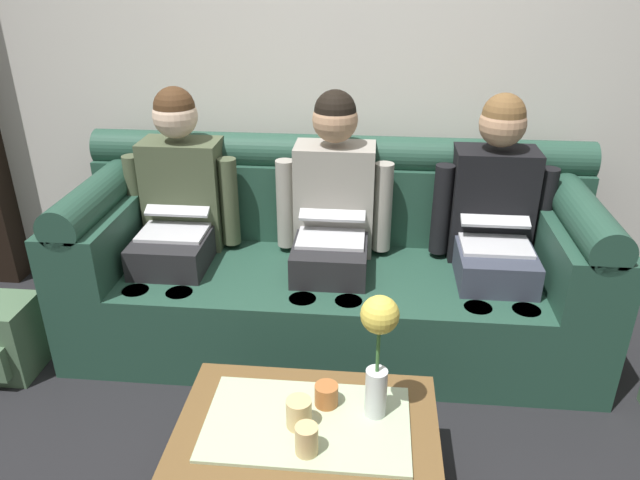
{
  "coord_description": "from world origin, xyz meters",
  "views": [
    {
      "loc": [
        0.19,
        -1.43,
        1.78
      ],
      "look_at": [
        -0.04,
        0.93,
        0.63
      ],
      "focal_mm": 33.67,
      "sensor_mm": 36.0,
      "label": 1
    }
  ],
  "objects": [
    {
      "name": "back_wall_patterned",
      "position": [
        0.0,
        1.7,
        1.45
      ],
      "size": [
        6.0,
        0.12,
        2.9
      ],
      "primitive_type": "cube",
      "color": "silver",
      "rests_on": "ground_plane"
    },
    {
      "name": "couch",
      "position": [
        -0.0,
        1.17,
        0.37
      ],
      "size": [
        2.47,
        0.88,
        0.96
      ],
      "color": "#234738",
      "rests_on": "ground_plane"
    },
    {
      "name": "person_left",
      "position": [
        -0.75,
        1.17,
        0.66
      ],
      "size": [
        0.56,
        0.67,
        1.22
      ],
      "color": "#232326",
      "rests_on": "ground_plane"
    },
    {
      "name": "person_middle",
      "position": [
        0.0,
        1.17,
        0.66
      ],
      "size": [
        0.56,
        0.67,
        1.22
      ],
      "color": "#232326",
      "rests_on": "ground_plane"
    },
    {
      "name": "person_right",
      "position": [
        0.75,
        1.17,
        0.66
      ],
      "size": [
        0.56,
        0.67,
        1.22
      ],
      "color": "#383D4C",
      "rests_on": "ground_plane"
    },
    {
      "name": "coffee_table",
      "position": [
        0.0,
        0.08,
        0.32
      ],
      "size": [
        0.87,
        0.58,
        0.37
      ],
      "color": "brown",
      "rests_on": "ground_plane"
    },
    {
      "name": "flower_vase",
      "position": [
        0.22,
        0.14,
        0.66
      ],
      "size": [
        0.12,
        0.12,
        0.45
      ],
      "color": "silver",
      "rests_on": "coffee_table"
    },
    {
      "name": "cup_near_left",
      "position": [
        0.01,
        -0.05,
        0.42
      ],
      "size": [
        0.07,
        0.07,
        0.1
      ],
      "primitive_type": "cylinder",
      "color": "#DBB77A",
      "rests_on": "coffee_table"
    },
    {
      "name": "cup_near_right",
      "position": [
        0.06,
        0.18,
        0.41
      ],
      "size": [
        0.08,
        0.08,
        0.08
      ],
      "primitive_type": "cylinder",
      "color": "#B26633",
      "rests_on": "coffee_table"
    },
    {
      "name": "cup_far_center",
      "position": [
        -0.02,
        0.06,
        0.42
      ],
      "size": [
        0.08,
        0.08,
        0.1
      ],
      "primitive_type": "cylinder",
      "color": "#DBB77A",
      "rests_on": "coffee_table"
    }
  ]
}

